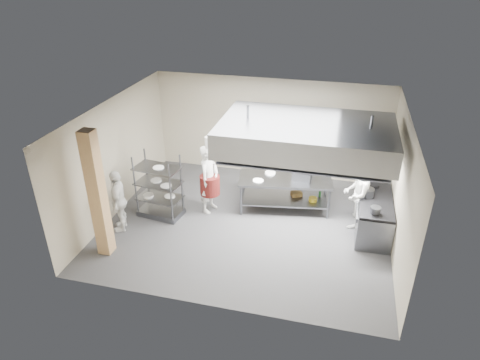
% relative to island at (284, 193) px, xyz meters
% --- Properties ---
extents(floor, '(7.00, 7.00, 0.00)m').
position_rel_island_xyz_m(floor, '(-0.79, -0.98, -0.46)').
color(floor, '#29292A').
rests_on(floor, ground).
extents(ceiling, '(7.00, 7.00, 0.00)m').
position_rel_island_xyz_m(ceiling, '(-0.79, -0.98, 2.54)').
color(ceiling, silver).
rests_on(ceiling, wall_back).
extents(wall_back, '(7.00, 0.00, 7.00)m').
position_rel_island_xyz_m(wall_back, '(-0.79, 2.02, 1.04)').
color(wall_back, '#AEA38A').
rests_on(wall_back, ground).
extents(wall_left, '(0.00, 6.00, 6.00)m').
position_rel_island_xyz_m(wall_left, '(-4.29, -0.98, 1.04)').
color(wall_left, '#AEA38A').
rests_on(wall_left, ground).
extents(wall_right, '(0.00, 6.00, 6.00)m').
position_rel_island_xyz_m(wall_right, '(2.71, -0.98, 1.04)').
color(wall_right, '#AEA38A').
rests_on(wall_right, ground).
extents(column, '(0.30, 0.30, 3.00)m').
position_rel_island_xyz_m(column, '(-3.69, -2.88, 1.04)').
color(column, tan).
rests_on(column, floor).
extents(exhaust_hood, '(4.00, 2.50, 0.60)m').
position_rel_island_xyz_m(exhaust_hood, '(0.51, -0.58, 1.94)').
color(exhaust_hood, gray).
rests_on(exhaust_hood, ceiling).
extents(hood_strip_a, '(1.60, 0.12, 0.04)m').
position_rel_island_xyz_m(hood_strip_a, '(-0.39, -0.58, 1.62)').
color(hood_strip_a, white).
rests_on(hood_strip_a, exhaust_hood).
extents(hood_strip_b, '(1.60, 0.12, 0.04)m').
position_rel_island_xyz_m(hood_strip_b, '(1.41, -0.58, 1.62)').
color(hood_strip_b, white).
rests_on(hood_strip_b, exhaust_hood).
extents(wall_shelf, '(1.50, 0.28, 0.04)m').
position_rel_island_xyz_m(wall_shelf, '(1.01, 1.86, 1.04)').
color(wall_shelf, gray).
rests_on(wall_shelf, wall_back).
extents(island, '(2.54, 1.37, 0.91)m').
position_rel_island_xyz_m(island, '(0.00, 0.00, 0.00)').
color(island, gray).
rests_on(island, floor).
extents(island_worktop, '(2.54, 1.37, 0.06)m').
position_rel_island_xyz_m(island_worktop, '(0.00, 0.00, 0.42)').
color(island_worktop, gray).
rests_on(island_worktop, island).
extents(island_undershelf, '(2.33, 1.24, 0.04)m').
position_rel_island_xyz_m(island_undershelf, '(0.00, 0.00, -0.16)').
color(island_undershelf, slate).
rests_on(island_undershelf, island).
extents(pass_rack, '(1.21, 0.80, 1.70)m').
position_rel_island_xyz_m(pass_rack, '(-3.11, -1.10, 0.39)').
color(pass_rack, gray).
rests_on(pass_rack, floor).
extents(cooking_range, '(0.80, 2.00, 0.84)m').
position_rel_island_xyz_m(cooking_range, '(2.29, -0.48, -0.04)').
color(cooking_range, gray).
rests_on(cooking_range, floor).
extents(range_top, '(0.78, 1.96, 0.06)m').
position_rel_island_xyz_m(range_top, '(2.29, -0.48, 0.41)').
color(range_top, black).
rests_on(range_top, cooking_range).
extents(chef_head, '(0.58, 0.76, 1.86)m').
position_rel_island_xyz_m(chef_head, '(-1.92, -0.56, 0.47)').
color(chef_head, silver).
rests_on(chef_head, floor).
extents(chef_line, '(0.89, 1.02, 1.79)m').
position_rel_island_xyz_m(chef_line, '(1.81, -0.37, 0.44)').
color(chef_line, silver).
rests_on(chef_line, floor).
extents(chef_plating, '(0.67, 1.02, 1.61)m').
position_rel_island_xyz_m(chef_plating, '(-3.79, -1.94, 0.35)').
color(chef_plating, silver).
rests_on(chef_plating, floor).
extents(griddle, '(0.51, 0.41, 0.23)m').
position_rel_island_xyz_m(griddle, '(0.43, 0.06, 0.57)').
color(griddle, slate).
rests_on(griddle, island_worktop).
extents(wicker_basket, '(0.34, 0.30, 0.12)m').
position_rel_island_xyz_m(wicker_basket, '(0.30, 0.19, -0.07)').
color(wicker_basket, brown).
rests_on(wicker_basket, island_undershelf).
extents(stockpot, '(0.30, 0.30, 0.20)m').
position_rel_island_xyz_m(stockpot, '(2.08, -0.42, 0.55)').
color(stockpot, gray).
rests_on(stockpot, range_top).
extents(plate_stack, '(0.28, 0.28, 0.05)m').
position_rel_island_xyz_m(plate_stack, '(-3.11, -1.10, 0.09)').
color(plate_stack, white).
rests_on(plate_stack, pass_rack).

